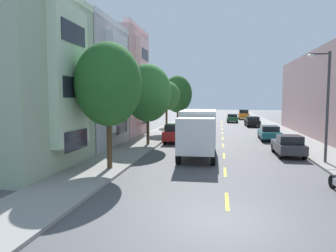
{
  "coord_description": "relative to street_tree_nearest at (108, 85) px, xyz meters",
  "views": [
    {
      "loc": [
        -0.33,
        -10.15,
        3.99
      ],
      "look_at": [
        -5.58,
        21.35,
        1.24
      ],
      "focal_mm": 33.3,
      "sensor_mm": 36.0,
      "label": 1
    }
  ],
  "objects": [
    {
      "name": "street_tree_nearest",
      "position": [
        0.0,
        0.0,
        0.0
      ],
      "size": [
        3.69,
        3.69,
        6.98
      ],
      "color": "#47331E",
      "rests_on": "sidewalk_left"
    },
    {
      "name": "sidewalk_right",
      "position": [
        13.5,
        21.68,
        -4.73
      ],
      "size": [
        3.2,
        120.0,
        0.14
      ],
      "primitive_type": "cube",
      "color": "gray",
      "rests_on": "ground_plane"
    },
    {
      "name": "parked_wagon_black",
      "position": [
        10.78,
        30.51,
        -4.0
      ],
      "size": [
        1.96,
        4.75,
        1.5
      ],
      "color": "black",
      "rests_on": "ground_plane"
    },
    {
      "name": "parked_suv_navy",
      "position": [
        1.95,
        35.59,
        -3.81
      ],
      "size": [
        2.04,
        4.83,
        1.93
      ],
      "color": "navy",
      "rests_on": "ground_plane"
    },
    {
      "name": "townhouse_second_dove_grey",
      "position": [
        -8.39,
        7.67,
        0.12
      ],
      "size": [
        13.0,
        7.91,
        10.25
      ],
      "color": "#A8A8AD",
      "rests_on": "ground_plane"
    },
    {
      "name": "parked_hatchback_charcoal",
      "position": [
        10.87,
        6.32,
        -4.04
      ],
      "size": [
        1.75,
        4.0,
        1.5
      ],
      "color": "#333338",
      "rests_on": "ground_plane"
    },
    {
      "name": "street_lamp",
      "position": [
        12.35,
        3.71,
        -0.76
      ],
      "size": [
        1.35,
        0.28,
        6.72
      ],
      "color": "#38383D",
      "rests_on": "sidewalk_right"
    },
    {
      "name": "sidewalk_left",
      "position": [
        -0.7,
        21.68,
        -4.73
      ],
      "size": [
        3.2,
        120.0,
        0.14
      ],
      "primitive_type": "cube",
      "color": "gray",
      "rests_on": "ground_plane"
    },
    {
      "name": "delivery_box_truck",
      "position": [
        4.6,
        5.16,
        -2.96
      ],
      "size": [
        2.52,
        7.09,
        3.2
      ],
      "color": "white",
      "rests_on": "ground_plane"
    },
    {
      "name": "street_tree_second",
      "position": [
        0.0,
        9.45,
        -0.28
      ],
      "size": [
        4.05,
        4.05,
        6.85
      ],
      "color": "#47331E",
      "rests_on": "sidewalk_left"
    },
    {
      "name": "parked_suv_orange",
      "position": [
        10.74,
        47.38,
        -3.81
      ],
      "size": [
        1.98,
        4.81,
        1.93
      ],
      "color": "orange",
      "rests_on": "ground_plane"
    },
    {
      "name": "moving_forest_sedan",
      "position": [
        8.2,
        38.65,
        -4.05
      ],
      "size": [
        1.8,
        4.5,
        1.43
      ],
      "color": "#194C28",
      "rests_on": "ground_plane"
    },
    {
      "name": "townhouse_third_rose",
      "position": [
        -8.42,
        15.78,
        0.76
      ],
      "size": [
        13.05,
        7.91,
        11.53
      ],
      "color": "#CC9E9E",
      "rests_on": "ground_plane"
    },
    {
      "name": "street_tree_third",
      "position": [
        -0.0,
        18.91,
        -0.42
      ],
      "size": [
        3.12,
        3.12,
        5.92
      ],
      "color": "#47331E",
      "rests_on": "sidewalk_left"
    },
    {
      "name": "parked_sedan_teal",
      "position": [
        10.87,
        14.99,
        -4.05
      ],
      "size": [
        1.92,
        4.55,
        1.43
      ],
      "color": "#195B60",
      "rests_on": "ground_plane"
    },
    {
      "name": "street_tree_farthest",
      "position": [
        0.0,
        28.36,
        -0.07
      ],
      "size": [
        4.16,
        4.16,
        7.26
      ],
      "color": "#47331E",
      "rests_on": "sidewalk_left"
    },
    {
      "name": "parked_pickup_red",
      "position": [
        2.07,
        12.4,
        -3.97
      ],
      "size": [
        2.12,
        5.34,
        1.73
      ],
      "color": "#AD1E1E",
      "rests_on": "ground_plane"
    },
    {
      "name": "ground_plane",
      "position": [
        6.4,
        23.68,
        -4.8
      ],
      "size": [
        160.0,
        160.0,
        0.0
      ],
      "primitive_type": "plane",
      "color": "#4C4C4F"
    },
    {
      "name": "lane_centerline_dashes",
      "position": [
        6.4,
        18.18,
        -4.8
      ],
      "size": [
        0.14,
        47.2,
        0.01
      ],
      "color": "yellow",
      "rests_on": "ground_plane"
    },
    {
      "name": "parked_hatchback_champagne",
      "position": [
        2.16,
        25.64,
        -4.04
      ],
      "size": [
        1.77,
        4.01,
        1.5
      ],
      "color": "tan",
      "rests_on": "ground_plane"
    }
  ]
}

